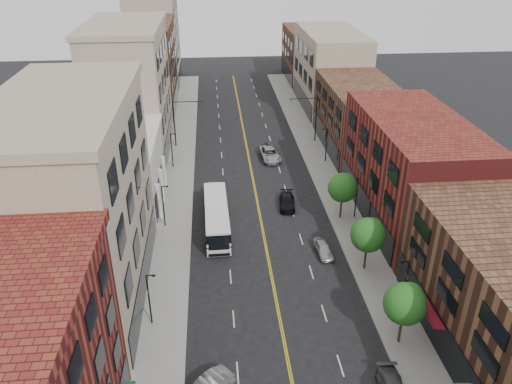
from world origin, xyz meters
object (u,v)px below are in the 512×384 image
object	(u,v)px
car_lane_b	(270,154)
car_lane_c	(272,148)
city_bus	(217,216)
car_lane_behind	(213,190)
car_lane_a	(287,202)
car_parked_far	(323,249)

from	to	relation	value
car_lane_b	car_lane_c	world-z (taller)	car_lane_b
city_bus	car_lane_b	xyz separation A→B (m)	(8.18, 18.85, -0.92)
city_bus	car_lane_behind	world-z (taller)	city_bus
car_lane_a	car_lane_c	world-z (taller)	car_lane_c
city_bus	car_lane_behind	xyz separation A→B (m)	(-0.38, 8.34, -1.01)
car_lane_b	car_lane_c	bearing A→B (deg)	72.59
car_lane_a	car_lane_c	bearing A→B (deg)	95.81
car_parked_far	car_lane_a	size ratio (longest dim) A/B	0.82
car_lane_c	car_parked_far	bearing A→B (deg)	-89.77
city_bus	car_lane_c	world-z (taller)	city_bus
car_lane_behind	city_bus	bearing A→B (deg)	100.34
car_lane_c	city_bus	bearing A→B (deg)	-116.52
car_parked_far	car_lane_a	bearing A→B (deg)	98.71
car_lane_behind	car_parked_far	bearing A→B (deg)	136.11
car_parked_far	car_lane_c	world-z (taller)	car_lane_c
car_parked_far	car_lane_behind	size ratio (longest dim) A/B	0.86
car_parked_far	car_lane_b	xyz separation A→B (m)	(-2.74, 24.77, 0.17)
city_bus	car_parked_far	size ratio (longest dim) A/B	3.11
car_lane_b	car_lane_behind	bearing A→B (deg)	-134.42
car_lane_behind	car_lane_c	distance (m)	15.93
car_lane_behind	car_lane_b	size ratio (longest dim) A/B	0.75
city_bus	car_lane_a	distance (m)	9.73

